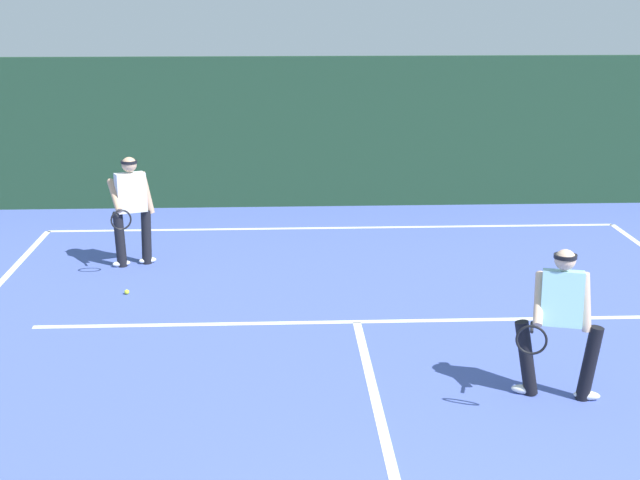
# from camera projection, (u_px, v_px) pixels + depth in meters

# --- Properties ---
(court_line_baseline_far) EXTENTS (9.60, 0.10, 0.01)m
(court_line_baseline_far) POSITION_uv_depth(u_px,v_px,m) (334.00, 228.00, 15.50)
(court_line_baseline_far) COLOR white
(court_line_baseline_far) RESTS_ON ground_plane
(court_line_service) EXTENTS (7.83, 0.10, 0.01)m
(court_line_service) POSITION_uv_depth(u_px,v_px,m) (357.00, 322.00, 11.17)
(court_line_service) COLOR white
(court_line_service) RESTS_ON ground_plane
(court_line_centre) EXTENTS (0.10, 6.40, 0.01)m
(court_line_centre) POSITION_uv_depth(u_px,v_px,m) (388.00, 451.00, 8.06)
(court_line_centre) COLOR white
(court_line_centre) RESTS_ON ground_plane
(player_near) EXTENTS (1.00, 0.86, 1.54)m
(player_near) POSITION_uv_depth(u_px,v_px,m) (560.00, 318.00, 8.91)
(player_near) COLOR black
(player_near) RESTS_ON ground_plane
(player_far) EXTENTS (0.70, 0.92, 1.61)m
(player_far) POSITION_uv_depth(u_px,v_px,m) (131.00, 207.00, 13.21)
(player_far) COLOR black
(player_far) RESTS_ON ground_plane
(tennis_ball) EXTENTS (0.07, 0.07, 0.07)m
(tennis_ball) POSITION_uv_depth(u_px,v_px,m) (127.00, 292.00, 12.16)
(tennis_ball) COLOR #D1E033
(tennis_ball) RESTS_ON ground_plane
(back_fence_windscreen) EXTENTS (18.67, 0.12, 2.75)m
(back_fence_windscreen) POSITION_uv_depth(u_px,v_px,m) (329.00, 132.00, 16.73)
(back_fence_windscreen) COLOR #1F3F28
(back_fence_windscreen) RESTS_ON ground_plane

